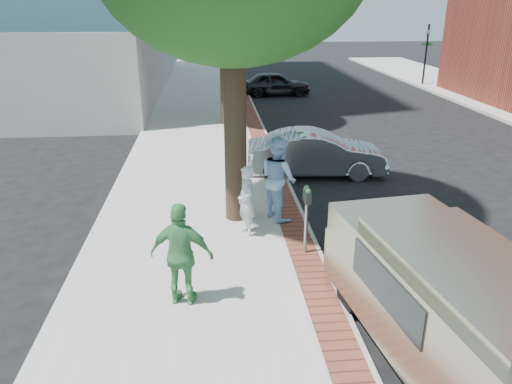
{
  "coord_description": "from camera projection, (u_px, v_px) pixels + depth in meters",
  "views": [
    {
      "loc": [
        -1.16,
        -9.29,
        5.09
      ],
      "look_at": [
        -0.22,
        0.84,
        1.2
      ],
      "focal_mm": 35.0,
      "sensor_mm": 36.0,
      "label": 1
    }
  ],
  "objects": [
    {
      "name": "ground",
      "position": [
        270.0,
        259.0,
        10.56
      ],
      "size": [
        120.0,
        120.0,
        0.0
      ],
      "primitive_type": "plane",
      "color": "black",
      "rests_on": "ground"
    },
    {
      "name": "person_gray",
      "position": [
        246.0,
        201.0,
        11.05
      ],
      "size": [
        0.53,
        0.67,
        1.62
      ],
      "primitive_type": "imported",
      "rotation": [
        0.0,
        0.0,
        -1.3
      ],
      "color": "silver",
      "rests_on": "sidewalk"
    },
    {
      "name": "parking_meter",
      "position": [
        307.0,
        206.0,
        10.12
      ],
      "size": [
        0.12,
        0.32,
        1.47
      ],
      "color": "gray",
      "rests_on": "sidewalk"
    },
    {
      "name": "office_base",
      "position": [
        6.0,
        58.0,
        29.18
      ],
      "size": [
        18.2,
        22.2,
        4.0
      ],
      "primitive_type": "cube",
      "color": "gray",
      "rests_on": "ground"
    },
    {
      "name": "sedan_silver",
      "position": [
        316.0,
        153.0,
        15.42
      ],
      "size": [
        4.34,
        1.79,
        1.4
      ],
      "primitive_type": "imported",
      "rotation": [
        0.0,
        0.0,
        1.5
      ],
      "color": "#A9ACB0",
      "rests_on": "ground"
    },
    {
      "name": "signal_far",
      "position": [
        426.0,
        50.0,
        31.3
      ],
      "size": [
        0.7,
        0.15,
        3.8
      ],
      "color": "black",
      "rests_on": "ground"
    },
    {
      "name": "bg_car",
      "position": [
        275.0,
        84.0,
        28.68
      ],
      "size": [
        4.0,
        1.65,
        1.36
      ],
      "primitive_type": "imported",
      "rotation": [
        0.0,
        0.0,
        1.58
      ],
      "color": "black",
      "rests_on": "ground"
    },
    {
      "name": "signal_near",
      "position": [
        242.0,
        52.0,
        30.29
      ],
      "size": [
        0.7,
        0.15,
        3.8
      ],
      "color": "black",
      "rests_on": "ground"
    },
    {
      "name": "brick_strip",
      "position": [
        263.0,
        148.0,
        18.01
      ],
      "size": [
        0.6,
        60.0,
        0.01
      ],
      "primitive_type": "cube",
      "color": "brown",
      "rests_on": "sidewalk"
    },
    {
      "name": "person_green",
      "position": [
        182.0,
        255.0,
        8.44
      ],
      "size": [
        1.17,
        0.69,
        1.86
      ],
      "primitive_type": "imported",
      "rotation": [
        0.0,
        0.0,
        2.91
      ],
      "color": "#41904E",
      "rests_on": "sidewalk"
    },
    {
      "name": "sidewalk",
      "position": [
        202.0,
        151.0,
        17.84
      ],
      "size": [
        5.0,
        60.0,
        0.15
      ],
      "primitive_type": "cube",
      "color": "#9E9991",
      "rests_on": "ground"
    },
    {
      "name": "van",
      "position": [
        447.0,
        299.0,
        7.25
      ],
      "size": [
        2.6,
        5.35,
        1.9
      ],
      "rotation": [
        0.0,
        0.0,
        0.13
      ],
      "color": "gray",
      "rests_on": "ground"
    },
    {
      "name": "curb",
      "position": [
        273.0,
        150.0,
        18.06
      ],
      "size": [
        0.1,
        60.0,
        0.15
      ],
      "primitive_type": "cube",
      "color": "gray",
      "rests_on": "ground"
    },
    {
      "name": "person_officer",
      "position": [
        279.0,
        178.0,
        11.89
      ],
      "size": [
        1.09,
        1.2,
        2.01
      ],
      "primitive_type": "imported",
      "rotation": [
        0.0,
        0.0,
        1.99
      ],
      "color": "#9BC3F0",
      "rests_on": "sidewalk"
    }
  ]
}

